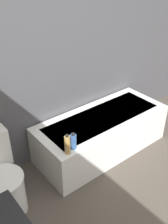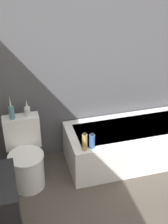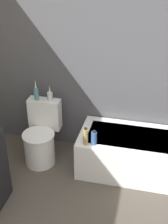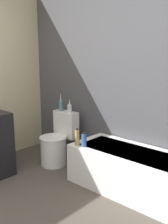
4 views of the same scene
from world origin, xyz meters
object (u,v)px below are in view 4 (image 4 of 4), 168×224
bathtub (137,172)px  shampoo_bottle_short (84,140)px  vase_gold (61,105)px  vase_silver (69,108)px  shampoo_bottle_tall (77,138)px  toilet (57,143)px

bathtub → shampoo_bottle_short: 0.74m
vase_gold → vase_silver: size_ratio=1.36×
vase_gold → shampoo_bottle_tall: vase_gold is taller
shampoo_bottle_short → vase_silver: bearing=148.7°
vase_silver → shampoo_bottle_short: bearing=-31.3°
bathtub → vase_silver: 1.38m
vase_silver → shampoo_bottle_tall: bearing=-37.3°
shampoo_bottle_tall → bathtub: bearing=21.6°
vase_silver → shampoo_bottle_short: 0.78m
shampoo_bottle_short → toilet: bearing=164.4°
bathtub → shampoo_bottle_short: (-0.61, -0.25, 0.32)m
toilet → vase_silver: vase_silver is taller
vase_gold → shampoo_bottle_tall: bearing=-29.2°
shampoo_bottle_short → vase_gold: bearing=155.2°
toilet → bathtub: bearing=2.1°
vase_gold → shampoo_bottle_tall: (0.71, -0.40, -0.27)m
toilet → shampoo_bottle_short: toilet is taller
vase_silver → shampoo_bottle_tall: size_ratio=0.94×
shampoo_bottle_short → bathtub: bearing=22.2°
vase_gold → vase_silver: vase_gold is taller
toilet → shampoo_bottle_tall: toilet is taller
toilet → vase_gold: vase_gold is taller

